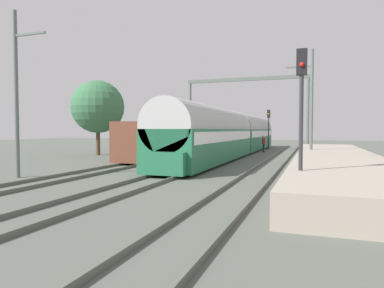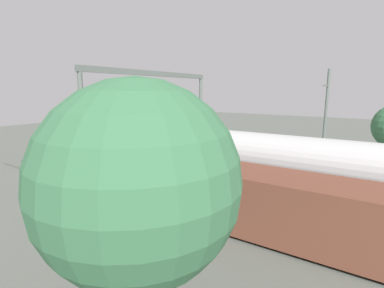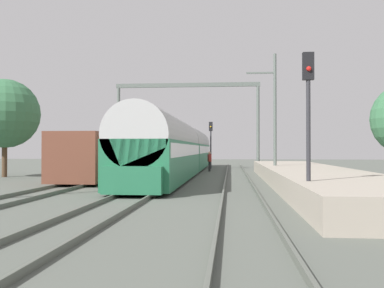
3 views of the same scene
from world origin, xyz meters
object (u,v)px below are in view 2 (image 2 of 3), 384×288
object	(u,v)px
freight_car	(278,206)
railway_signal_far	(135,130)
catenary_gantry	(155,102)
person_crossing	(181,159)
passenger_train	(215,159)

from	to	relation	value
freight_car	railway_signal_far	xyz separation A→B (m)	(6.19, 14.81, 1.51)
railway_signal_far	catenary_gantry	size ratio (longest dim) A/B	0.36
catenary_gantry	railway_signal_far	bearing A→B (deg)	65.05
freight_car	person_crossing	world-z (taller)	freight_car
passenger_train	freight_car	size ratio (longest dim) A/B	2.53
person_crossing	railway_signal_far	xyz separation A→B (m)	(-0.12, 4.95, 1.95)
freight_car	catenary_gantry	distance (m)	12.25
passenger_train	freight_car	world-z (taller)	passenger_train
freight_car	railway_signal_far	world-z (taller)	railway_signal_far
person_crossing	freight_car	bearing A→B (deg)	-53.74
freight_car	catenary_gantry	bearing A→B (deg)	68.20
person_crossing	passenger_train	bearing A→B (deg)	-46.48
railway_signal_far	catenary_gantry	xyz separation A→B (m)	(-1.92, -4.12, 2.68)
passenger_train	railway_signal_far	xyz separation A→B (m)	(1.92, 9.24, 1.01)
passenger_train	catenary_gantry	xyz separation A→B (m)	(0.00, 5.12, 3.69)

